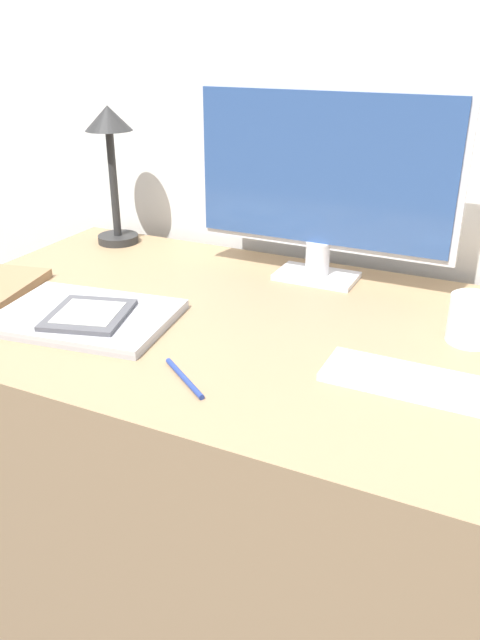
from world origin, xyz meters
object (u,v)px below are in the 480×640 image
object	(u,v)px
pen	(184,378)
desk_lamp	(111,149)
ereader	(89,314)
monitor	(322,179)
coffee_mug	(474,320)
laptop	(86,317)
keyboard	(430,385)

from	to	relation	value
pen	desk_lamp	bearing A→B (deg)	133.55
ereader	pen	xyz separation A→B (m)	(0.27, -0.10, -0.02)
monitor	pen	size ratio (longest dim) A/B	5.16
coffee_mug	pen	size ratio (longest dim) A/B	1.04
desk_lamp	pen	world-z (taller)	desk_lamp
monitor	laptop	world-z (taller)	monitor
ereader	coffee_mug	distance (m)	0.70
ereader	coffee_mug	size ratio (longest dim) A/B	1.61
keyboard	laptop	xyz separation A→B (m)	(-0.64, -0.03, 0.00)
monitor	desk_lamp	distance (m)	0.56
pen	laptop	bearing A→B (deg)	158.03
laptop	ereader	world-z (taller)	ereader
ereader	desk_lamp	world-z (taller)	desk_lamp
keyboard	ereader	xyz separation A→B (m)	(-0.62, -0.04, 0.02)
coffee_mug	pen	xyz separation A→B (m)	(-0.39, -0.34, -0.04)
laptop	pen	distance (m)	0.31
keyboard	coffee_mug	xyz separation A→B (m)	(0.03, 0.20, 0.04)
monitor	keyboard	bearing A→B (deg)	-50.15
desk_lamp	monitor	bearing A→B (deg)	-2.63
desk_lamp	coffee_mug	xyz separation A→B (m)	(0.92, -0.21, -0.20)
desk_lamp	pen	distance (m)	0.80
keyboard	monitor	bearing A→B (deg)	129.85
monitor	desk_lamp	bearing A→B (deg)	177.37
monitor	keyboard	xyz separation A→B (m)	(0.32, -0.38, -0.22)
laptop	ereader	xyz separation A→B (m)	(0.02, -0.01, 0.01)
monitor	ereader	size ratio (longest dim) A/B	3.09
monitor	pen	bearing A→B (deg)	-94.21
monitor	desk_lamp	world-z (taller)	monitor
monitor	laptop	xyz separation A→B (m)	(-0.32, -0.41, -0.21)
laptop	coffee_mug	bearing A→B (deg)	18.60
keyboard	desk_lamp	world-z (taller)	desk_lamp
keyboard	coffee_mug	world-z (taller)	coffee_mug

